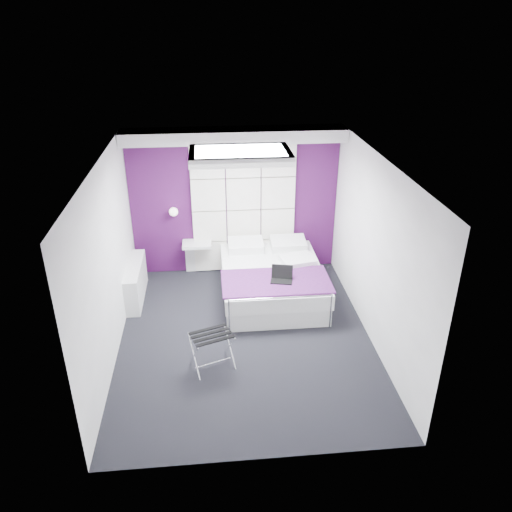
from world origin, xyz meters
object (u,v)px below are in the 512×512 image
(bed, at_px, (272,280))
(wall_lamp, at_px, (174,211))
(laptop, at_px, (281,277))
(nightstand, at_px, (197,244))
(radiator, at_px, (136,282))
(luggage_rack, at_px, (212,351))

(bed, bearing_deg, wall_lamp, 149.69)
(wall_lamp, bearing_deg, laptop, -40.25)
(wall_lamp, height_order, nightstand, wall_lamp)
(nightstand, distance_m, laptop, 1.88)
(wall_lamp, bearing_deg, radiator, -130.10)
(wall_lamp, xyz_separation_m, luggage_rack, (0.56, -2.67, -0.96))
(radiator, bearing_deg, luggage_rack, -57.71)
(nightstand, bearing_deg, bed, -35.98)
(luggage_rack, bearing_deg, laptop, 29.48)
(radiator, height_order, laptop, laptop)
(radiator, distance_m, luggage_rack, 2.26)
(wall_lamp, height_order, laptop, wall_lamp)
(radiator, relative_size, nightstand, 2.41)
(radiator, bearing_deg, bed, -4.16)
(radiator, height_order, bed, bed)
(wall_lamp, bearing_deg, nightstand, -6.30)
(luggage_rack, bearing_deg, wall_lamp, 82.28)
(wall_lamp, relative_size, luggage_rack, 0.29)
(nightstand, bearing_deg, luggage_rack, -85.59)
(nightstand, xyz_separation_m, luggage_rack, (0.20, -2.63, -0.35))
(wall_lamp, bearing_deg, bed, -30.31)
(wall_lamp, distance_m, nightstand, 0.71)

